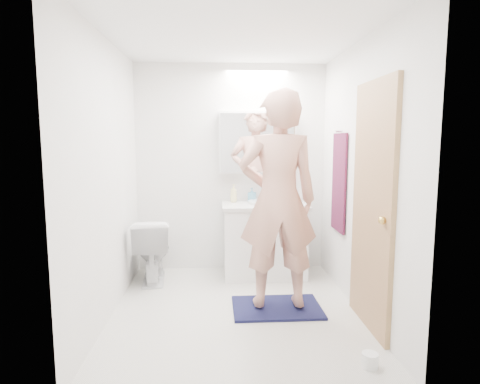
{
  "coord_description": "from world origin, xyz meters",
  "views": [
    {
      "loc": [
        -0.16,
        -3.48,
        1.54
      ],
      "look_at": [
        0.05,
        0.25,
        1.05
      ],
      "focal_mm": 30.24,
      "sensor_mm": 36.0,
      "label": 1
    }
  ],
  "objects": [
    {
      "name": "floor",
      "position": [
        0.0,
        0.0,
        0.0
      ],
      "size": [
        2.5,
        2.5,
        0.0
      ],
      "primitive_type": "plane",
      "color": "silver",
      "rests_on": "ground"
    },
    {
      "name": "ceiling",
      "position": [
        0.0,
        0.0,
        2.4
      ],
      "size": [
        2.5,
        2.5,
        0.0
      ],
      "primitive_type": "plane",
      "rotation": [
        3.14,
        0.0,
        0.0
      ],
      "color": "white",
      "rests_on": "floor"
    },
    {
      "name": "wall_back",
      "position": [
        0.0,
        1.25,
        1.2
      ],
      "size": [
        2.5,
        0.0,
        2.5
      ],
      "primitive_type": "plane",
      "rotation": [
        1.57,
        0.0,
        0.0
      ],
      "color": "white",
      "rests_on": "floor"
    },
    {
      "name": "wall_front",
      "position": [
        0.0,
        -1.25,
        1.2
      ],
      "size": [
        2.5,
        0.0,
        2.5
      ],
      "primitive_type": "plane",
      "rotation": [
        -1.57,
        0.0,
        0.0
      ],
      "color": "white",
      "rests_on": "floor"
    },
    {
      "name": "wall_left",
      "position": [
        -1.1,
        0.0,
        1.2
      ],
      "size": [
        0.0,
        2.5,
        2.5
      ],
      "primitive_type": "plane",
      "rotation": [
        1.57,
        0.0,
        1.57
      ],
      "color": "white",
      "rests_on": "floor"
    },
    {
      "name": "wall_right",
      "position": [
        1.1,
        0.0,
        1.2
      ],
      "size": [
        0.0,
        2.5,
        2.5
      ],
      "primitive_type": "plane",
      "rotation": [
        1.57,
        0.0,
        -1.57
      ],
      "color": "white",
      "rests_on": "floor"
    },
    {
      "name": "vanity_cabinet",
      "position": [
        0.37,
        0.96,
        0.39
      ],
      "size": [
        0.9,
        0.55,
        0.78
      ],
      "primitive_type": "cube",
      "color": "white",
      "rests_on": "floor"
    },
    {
      "name": "countertop",
      "position": [
        0.37,
        0.96,
        0.8
      ],
      "size": [
        0.95,
        0.58,
        0.04
      ],
      "primitive_type": "cube",
      "color": "silver",
      "rests_on": "vanity_cabinet"
    },
    {
      "name": "sink_basin",
      "position": [
        0.37,
        0.99,
        0.84
      ],
      "size": [
        0.36,
        0.36,
        0.03
      ],
      "primitive_type": "cylinder",
      "color": "silver",
      "rests_on": "countertop"
    },
    {
      "name": "faucet",
      "position": [
        0.37,
        1.19,
        0.9
      ],
      "size": [
        0.02,
        0.02,
        0.16
      ],
      "primitive_type": "cylinder",
      "color": "#B5B6BA",
      "rests_on": "countertop"
    },
    {
      "name": "medicine_cabinet",
      "position": [
        0.3,
        1.18,
        1.5
      ],
      "size": [
        0.88,
        0.14,
        0.7
      ],
      "primitive_type": "cube",
      "color": "white",
      "rests_on": "wall_back"
    },
    {
      "name": "mirror_panel",
      "position": [
        0.3,
        1.1,
        1.5
      ],
      "size": [
        0.84,
        0.01,
        0.66
      ],
      "primitive_type": "cube",
      "color": "silver",
      "rests_on": "medicine_cabinet"
    },
    {
      "name": "toilet",
      "position": [
        -0.88,
        0.85,
        0.35
      ],
      "size": [
        0.45,
        0.72,
        0.7
      ],
      "primitive_type": "imported",
      "rotation": [
        0.0,
        0.0,
        3.24
      ],
      "color": "white",
      "rests_on": "floor"
    },
    {
      "name": "bath_rug",
      "position": [
        0.37,
        0.02,
        0.01
      ],
      "size": [
        0.8,
        0.56,
        0.02
      ],
      "primitive_type": "cube",
      "rotation": [
        0.0,
        0.0,
        0.01
      ],
      "color": "#121839",
      "rests_on": "floor"
    },
    {
      "name": "person",
      "position": [
        0.37,
        0.02,
        1.01
      ],
      "size": [
        0.7,
        0.46,
        1.92
      ],
      "primitive_type": "imported",
      "rotation": [
        0.0,
        0.0,
        3.15
      ],
      "color": "tan",
      "rests_on": "bath_rug"
    },
    {
      "name": "door",
      "position": [
        1.08,
        -0.35,
        1.0
      ],
      "size": [
        0.04,
        0.8,
        2.0
      ],
      "primitive_type": "cube",
      "color": "tan",
      "rests_on": "wall_right"
    },
    {
      "name": "door_knob",
      "position": [
        1.04,
        -0.65,
        0.95
      ],
      "size": [
        0.06,
        0.06,
        0.06
      ],
      "primitive_type": "sphere",
      "color": "gold",
      "rests_on": "door"
    },
    {
      "name": "towel",
      "position": [
        1.08,
        0.55,
        1.1
      ],
      "size": [
        0.02,
        0.42,
        1.0
      ],
      "primitive_type": "cube",
      "color": "#101234",
      "rests_on": "wall_right"
    },
    {
      "name": "towel_hook",
      "position": [
        1.07,
        0.55,
        1.62
      ],
      "size": [
        0.07,
        0.02,
        0.02
      ],
      "primitive_type": "cylinder",
      "rotation": [
        0.0,
        1.57,
        0.0
      ],
      "color": "silver",
      "rests_on": "wall_right"
    },
    {
      "name": "soap_bottle_a",
      "position": [
        0.02,
        1.11,
        0.92
      ],
      "size": [
        0.11,
        0.11,
        0.21
      ],
      "primitive_type": "imported",
      "rotation": [
        0.0,
        0.0,
        0.78
      ],
      "color": "beige",
      "rests_on": "countertop"
    },
    {
      "name": "soap_bottle_b",
      "position": [
        0.24,
        1.15,
        0.9
      ],
      "size": [
        0.1,
        0.1,
        0.16
      ],
      "primitive_type": "imported",
      "rotation": [
        0.0,
        0.0,
        -0.62
      ],
      "color": "#5495B5",
      "rests_on": "countertop"
    },
    {
      "name": "toothbrush_cup",
      "position": [
        0.56,
        1.12,
        0.86
      ],
      "size": [
        0.13,
        0.13,
        0.09
      ],
      "primitive_type": "imported",
      "rotation": [
        0.0,
        0.0,
        0.37
      ],
      "color": "#466ED2",
      "rests_on": "countertop"
    },
    {
      "name": "toilet_paper_roll",
      "position": [
        0.86,
        -0.97,
        0.05
      ],
      "size": [
        0.11,
        0.11,
        0.1
      ],
      "primitive_type": "cylinder",
      "color": "white",
      "rests_on": "floor"
    }
  ]
}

